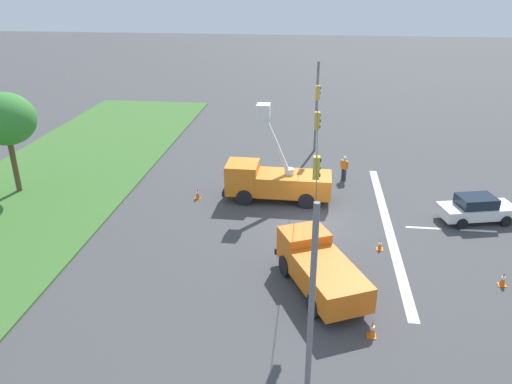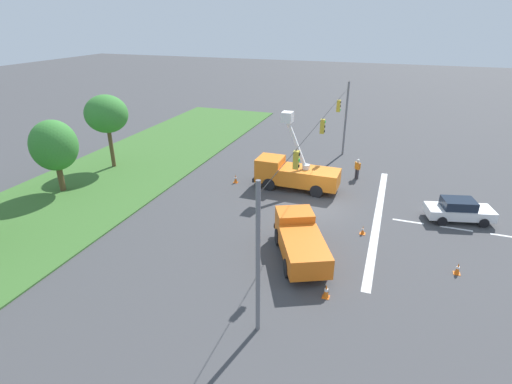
# 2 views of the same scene
# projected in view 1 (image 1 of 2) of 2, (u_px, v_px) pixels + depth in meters

# --- Properties ---
(ground_plane) EXTENTS (200.00, 200.00, 0.00)m
(ground_plane) POSITION_uv_depth(u_px,v_px,m) (312.00, 222.00, 29.08)
(ground_plane) COLOR #424244
(grass_verge) EXTENTS (56.00, 12.00, 0.10)m
(grass_verge) POSITION_uv_depth(u_px,v_px,m) (21.00, 206.00, 30.98)
(grass_verge) COLOR #3D6B2D
(grass_verge) RESTS_ON ground
(lane_markings) EXTENTS (17.60, 15.25, 0.01)m
(lane_markings) POSITION_uv_depth(u_px,v_px,m) (414.00, 227.00, 28.45)
(lane_markings) COLOR silver
(lane_markings) RESTS_ON ground
(signal_gantry) EXTENTS (26.20, 0.33, 7.20)m
(signal_gantry) POSITION_uv_depth(u_px,v_px,m) (316.00, 150.00, 27.34)
(signal_gantry) COLOR slate
(signal_gantry) RESTS_ON ground
(tree_east) EXTENTS (3.57, 3.80, 6.62)m
(tree_east) POSITION_uv_depth(u_px,v_px,m) (5.00, 119.00, 31.18)
(tree_east) COLOR brown
(tree_east) RESTS_ON ground
(utility_truck_bucket_lift) EXTENTS (2.44, 6.77, 6.18)m
(utility_truck_bucket_lift) POSITION_uv_depth(u_px,v_px,m) (274.00, 180.00, 31.48)
(utility_truck_bucket_lift) COLOR orange
(utility_truck_bucket_lift) RESTS_ON ground
(utility_truck_support_near) EXTENTS (6.20, 4.50, 2.10)m
(utility_truck_support_near) POSITION_uv_depth(u_px,v_px,m) (319.00, 267.00, 22.47)
(utility_truck_support_near) COLOR orange
(utility_truck_support_near) RESTS_ON ground
(sedan_white) EXTENTS (2.74, 4.60, 1.56)m
(sedan_white) POSITION_uv_depth(u_px,v_px,m) (477.00, 208.00, 28.93)
(sedan_white) COLOR white
(sedan_white) RESTS_ON ground
(road_worker) EXTENTS (0.45, 0.53, 1.77)m
(road_worker) POSITION_uv_depth(u_px,v_px,m) (344.00, 167.00, 34.64)
(road_worker) COLOR #383842
(road_worker) RESTS_ON ground
(traffic_cone_foreground_left) EXTENTS (0.36, 0.36, 0.58)m
(traffic_cone_foreground_left) POSITION_uv_depth(u_px,v_px,m) (380.00, 245.00, 26.07)
(traffic_cone_foreground_left) COLOR orange
(traffic_cone_foreground_left) RESTS_ON ground
(traffic_cone_mid_left) EXTENTS (0.36, 0.36, 0.72)m
(traffic_cone_mid_left) POSITION_uv_depth(u_px,v_px,m) (198.00, 194.00, 31.98)
(traffic_cone_mid_left) COLOR orange
(traffic_cone_mid_left) RESTS_ON ground
(traffic_cone_mid_right) EXTENTS (0.36, 0.36, 0.69)m
(traffic_cone_mid_right) POSITION_uv_depth(u_px,v_px,m) (503.00, 279.00, 23.01)
(traffic_cone_mid_right) COLOR orange
(traffic_cone_mid_right) RESTS_ON ground
(traffic_cone_near_bucket) EXTENTS (0.36, 0.36, 0.78)m
(traffic_cone_near_bucket) POSITION_uv_depth(u_px,v_px,m) (372.00, 329.00, 19.71)
(traffic_cone_near_bucket) COLOR orange
(traffic_cone_near_bucket) RESTS_ON ground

